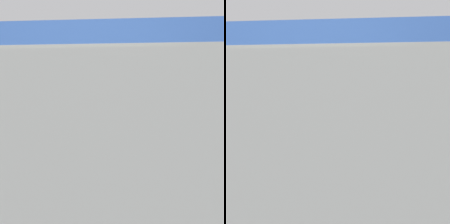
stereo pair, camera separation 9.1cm
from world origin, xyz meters
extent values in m
plane|color=#424247|center=(0.00, 0.00, 0.00)|extent=(80.00, 80.00, 0.00)
cube|color=#196BB7|center=(0.27, -0.87, 1.72)|extent=(11.50, 2.55, 2.86)
cube|color=black|center=(0.27, -0.87, 2.23)|extent=(11.04, 2.59, 0.90)
cube|color=white|center=(0.27, -0.87, 3.03)|extent=(11.27, 2.58, 0.20)
cube|color=black|center=(6.03, -0.87, 2.06)|extent=(0.04, 2.24, 1.20)
cylinder|color=black|center=(3.95, 0.41, 0.52)|extent=(1.04, 0.30, 1.04)
cylinder|color=black|center=(3.95, -2.14, 0.52)|extent=(1.04, 0.30, 1.04)
cylinder|color=black|center=(-3.41, 0.41, 0.52)|extent=(1.04, 0.30, 1.04)
cylinder|color=black|center=(-3.41, -2.14, 0.52)|extent=(1.04, 0.30, 1.04)
cube|color=black|center=(-8.87, 4.78, 1.12)|extent=(4.80, 1.95, 1.86)
cube|color=black|center=(-8.87, 4.78, 1.48)|extent=(4.42, 1.98, 0.56)
cylinder|color=black|center=(-7.29, 5.76, 0.34)|extent=(0.68, 0.22, 0.68)
cylinder|color=black|center=(-7.29, 3.81, 0.34)|extent=(0.68, 0.22, 0.68)
cylinder|color=black|center=(-10.46, 3.81, 0.34)|extent=(0.68, 0.22, 0.68)
cylinder|color=slate|center=(-4.66, -3.70, 1.40)|extent=(0.08, 0.08, 2.80)
cube|color=blue|center=(-4.66, -3.70, 2.50)|extent=(0.04, 0.60, 0.60)
cube|color=silver|center=(-8.00, -2.46, 0.00)|extent=(2.00, 0.20, 0.01)
cube|color=silver|center=(-4.00, -2.46, 0.00)|extent=(2.00, 0.20, 0.01)
cube|color=silver|center=(0.00, -2.46, 0.00)|extent=(2.00, 0.20, 0.01)
cube|color=silver|center=(4.00, -2.46, 0.00)|extent=(2.00, 0.20, 0.01)
cube|color=silver|center=(8.00, -2.46, 0.00)|extent=(2.00, 0.20, 0.01)
cube|color=gray|center=(0.00, 12.48, 5.61)|extent=(30.67, 2.60, 0.50)
cube|color=#3359A5|center=(0.00, 11.23, 6.41)|extent=(30.67, 0.08, 1.10)
cube|color=#3359A5|center=(0.00, 13.73, 6.41)|extent=(30.67, 0.08, 1.10)
cube|color=gray|center=(0.57, 17.57, 2.10)|extent=(9.00, 5.00, 4.20)
cube|color=#192333|center=(0.57, 15.05, 1.89)|extent=(7.65, 0.04, 2.94)
camera|label=1|loc=(-1.58, 23.31, 3.43)|focal=32.80mm
camera|label=2|loc=(-1.67, 23.31, 3.43)|focal=32.80mm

